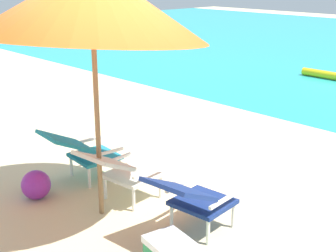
{
  "coord_description": "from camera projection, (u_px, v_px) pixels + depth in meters",
  "views": [
    {
      "loc": [
        3.75,
        -2.99,
        2.41
      ],
      "look_at": [
        0.0,
        0.55,
        0.75
      ],
      "focal_mm": 51.36,
      "sensor_mm": 36.0,
      "label": 1
    }
  ],
  "objects": [
    {
      "name": "ground_plane",
      "position": [
        320.0,
        125.0,
        7.9
      ],
      "size": [
        40.0,
        40.0,
        0.0
      ],
      "primitive_type": "plane",
      "color": "beige"
    },
    {
      "name": "swim_buoy",
      "position": [
        334.0,
        76.0,
        11.16
      ],
      "size": [
        1.6,
        0.18,
        0.18
      ],
      "primitive_type": "cylinder",
      "rotation": [
        0.0,
        1.57,
        0.0
      ],
      "color": "yellow",
      "rests_on": "ocean_band"
    },
    {
      "name": "lounge_chair_left",
      "position": [
        82.0,
        150.0,
        5.68
      ],
      "size": [
        0.61,
        0.92,
        0.68
      ],
      "color": "teal",
      "rests_on": "ground_plane"
    },
    {
      "name": "lounge_chair_center",
      "position": [
        121.0,
        169.0,
        5.11
      ],
      "size": [
        0.62,
        0.92,
        0.68
      ],
      "color": "silver",
      "rests_on": "ground_plane"
    },
    {
      "name": "lounge_chair_right",
      "position": [
        192.0,
        197.0,
        4.49
      ],
      "size": [
        0.62,
        0.93,
        0.68
      ],
      "color": "navy",
      "rests_on": "ground_plane"
    },
    {
      "name": "beach_umbrella_center",
      "position": [
        92.0,
        1.0,
        4.37
      ],
      "size": [
        2.66,
        2.7,
        2.59
      ],
      "color": "olive",
      "rests_on": "ground_plane"
    },
    {
      "name": "beach_ball",
      "position": [
        36.0,
        185.0,
        5.31
      ],
      "size": [
        0.33,
        0.33,
        0.33
      ],
      "primitive_type": "sphere",
      "color": "purple",
      "rests_on": "ground_plane"
    }
  ]
}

